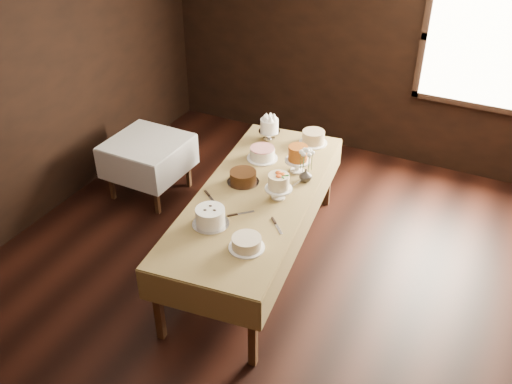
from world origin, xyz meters
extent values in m
cube|color=black|center=(0.00, 0.00, 0.00)|extent=(5.00, 6.00, 0.01)
cube|color=black|center=(0.00, 3.00, 1.40)|extent=(5.00, 0.02, 2.80)
cube|color=black|center=(-2.50, 0.00, 1.40)|extent=(0.02, 6.00, 2.80)
cube|color=#FFEABF|center=(1.30, 2.94, 1.60)|extent=(1.10, 0.05, 1.30)
cube|color=#3C2414|center=(-0.37, -0.83, 0.36)|extent=(0.07, 0.07, 0.72)
cube|color=#3C2414|center=(-0.64, 1.53, 0.36)|extent=(0.07, 0.07, 0.72)
cube|color=#3C2414|center=(0.44, -0.73, 0.36)|extent=(0.07, 0.07, 0.72)
cube|color=#3C2414|center=(0.17, 1.62, 0.36)|extent=(0.07, 0.07, 0.72)
cube|color=#3C2414|center=(-0.10, 0.40, 0.76)|extent=(1.22, 2.59, 0.04)
cube|color=tan|center=(-0.10, 0.40, 0.79)|extent=(1.29, 2.66, 0.01)
cube|color=#3C2414|center=(-2.03, 0.64, 0.31)|extent=(0.05, 0.05, 0.62)
cube|color=#3C2414|center=(-2.02, 1.26, 0.31)|extent=(0.05, 0.05, 0.62)
cube|color=#3C2414|center=(-1.41, 0.63, 0.31)|extent=(0.05, 0.05, 0.62)
cube|color=#3C2414|center=(-1.40, 1.25, 0.31)|extent=(0.05, 0.05, 0.62)
cube|color=#3C2414|center=(-1.72, 0.95, 0.64)|extent=(0.73, 0.73, 0.04)
cube|color=white|center=(-1.72, 0.95, 0.66)|extent=(0.81, 0.81, 0.01)
cylinder|color=silver|center=(-0.43, 1.38, 0.85)|extent=(0.23, 0.23, 0.11)
cylinder|color=white|center=(-0.43, 1.38, 0.97)|extent=(0.27, 0.27, 0.13)
cylinder|color=white|center=(0.01, 1.50, 0.80)|extent=(0.29, 0.29, 0.01)
cylinder|color=#D2B88C|center=(0.01, 1.50, 0.87)|extent=(0.31, 0.31, 0.13)
cylinder|color=white|center=(-0.32, 0.98, 0.80)|extent=(0.31, 0.31, 0.01)
cylinder|color=white|center=(-0.32, 0.98, 0.85)|extent=(0.31, 0.31, 0.10)
cylinder|color=white|center=(0.09, 0.91, 0.86)|extent=(0.24, 0.24, 0.14)
cylinder|color=#B05719|center=(0.09, 0.91, 1.00)|extent=(0.19, 0.19, 0.14)
cylinder|color=silver|center=(-0.28, 0.50, 0.80)|extent=(0.30, 0.30, 0.01)
cylinder|color=#3B1F0C|center=(-0.28, 0.50, 0.86)|extent=(0.34, 0.34, 0.11)
cylinder|color=white|center=(0.11, 0.42, 0.85)|extent=(0.24, 0.24, 0.12)
cylinder|color=beige|center=(0.11, 0.42, 0.98)|extent=(0.24, 0.24, 0.13)
cylinder|color=silver|center=(-0.23, -0.19, 0.80)|extent=(0.31, 0.31, 0.01)
cylinder|color=white|center=(-0.23, -0.19, 0.88)|extent=(0.34, 0.34, 0.14)
cylinder|color=white|center=(0.19, -0.34, 0.80)|extent=(0.29, 0.29, 0.01)
cylinder|color=beige|center=(0.19, -0.34, 0.85)|extent=(0.28, 0.28, 0.09)
cube|color=silver|center=(-0.04, 0.08, 0.80)|extent=(0.19, 0.19, 0.01)
cube|color=silver|center=(0.31, 0.00, 0.80)|extent=(0.19, 0.19, 0.01)
cube|color=silver|center=(0.16, 0.69, 0.80)|extent=(0.09, 0.24, 0.01)
cube|color=silver|center=(-0.39, 0.12, 0.80)|extent=(0.21, 0.16, 0.01)
imported|color=#2D2823|center=(0.22, 0.79, 0.85)|extent=(0.17, 0.17, 0.13)
camera|label=1|loc=(1.82, -3.44, 3.65)|focal=40.00mm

